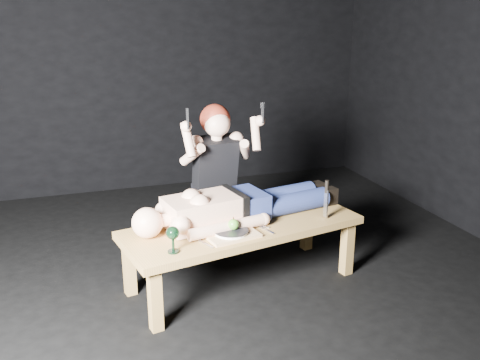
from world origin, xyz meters
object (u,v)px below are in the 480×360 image
Objects in this scene: lying_man at (242,201)px; goblet at (173,240)px; kneeling_woman at (212,179)px; carving_knife at (326,199)px; table at (242,254)px; serving_tray at (231,234)px.

goblet is at bearing -156.26° from lying_man.
carving_knife is (0.64, -0.62, -0.03)m from kneeling_woman.
table is 1.04× the size of lying_man.
kneeling_woman is 3.74× the size of serving_tray.
kneeling_woman reaches higher than goblet.
table is at bearing -86.43° from kneeling_woman.
carving_knife is (1.12, 0.20, 0.06)m from goblet.
serving_tray is (-0.13, -0.16, 0.24)m from table.
kneeling_woman reaches higher than lying_man.
lying_man reaches higher than goblet.
table is 0.68m from goblet.
carving_knife reaches higher than lying_man.
goblet is (-0.57, -0.39, -0.04)m from lying_man.
serving_tray is 1.19× the size of carving_knife.
carving_knife reaches higher than table.
kneeling_woman is at bearing 125.18° from carving_knife.
carving_knife is at bearing -19.13° from table.
goblet reaches higher than serving_tray.
goblet is 1.14m from carving_knife.
carving_knife is (0.59, -0.09, 0.36)m from table.
serving_tray is 0.43m from goblet.
table is at bearing 27.95° from goblet.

